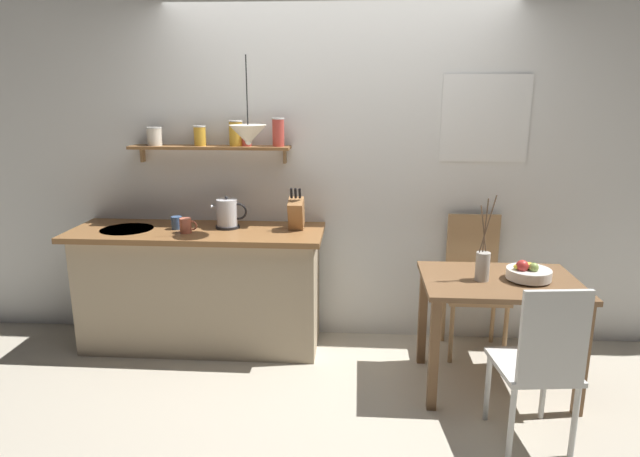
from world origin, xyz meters
TOP-DOWN VIEW (x-y plane):
  - ground_plane at (0.00, 0.00)m, footprint 14.00×14.00m
  - back_wall at (0.20, 0.65)m, footprint 6.80×0.11m
  - kitchen_counter at (-1.00, 0.32)m, footprint 1.83×0.63m
  - wall_shelf at (-0.88, 0.49)m, footprint 1.18×0.20m
  - dining_table at (1.06, -0.15)m, footprint 0.96×0.70m
  - dining_chair_near at (1.13, -0.78)m, footprint 0.44×0.47m
  - dining_chair_far at (1.02, 0.43)m, footprint 0.44×0.42m
  - fruit_bowl at (1.22, -0.16)m, footprint 0.27×0.27m
  - twig_vase at (0.94, -0.18)m, footprint 0.10×0.09m
  - electric_kettle at (-0.78, 0.36)m, footprint 0.26×0.17m
  - knife_block at (-0.28, 0.35)m, footprint 0.11×0.19m
  - coffee_mug_by_sink at (-1.14, 0.31)m, footprint 0.12×0.08m
  - coffee_mug_spare at (-1.04, 0.20)m, footprint 0.13×0.08m
  - pendant_lamp at (-0.58, 0.20)m, footprint 0.25×0.25m

SIDE VIEW (x-z plane):
  - ground_plane at x=0.00m, z-range 0.00..0.00m
  - kitchen_counter at x=-1.00m, z-range 0.01..0.92m
  - dining_chair_near at x=1.13m, z-range 0.04..0.99m
  - dining_chair_far at x=1.02m, z-range 0.05..1.05m
  - dining_table at x=1.06m, z-range 0.25..0.99m
  - fruit_bowl at x=1.22m, z-range 0.72..0.86m
  - twig_vase at x=0.94m, z-range 0.57..1.12m
  - coffee_mug_by_sink at x=-1.14m, z-range 0.91..1.01m
  - coffee_mug_spare at x=-1.04m, z-range 0.91..1.02m
  - electric_kettle at x=-0.78m, z-range 0.90..1.14m
  - knife_block at x=-0.28m, z-range 0.88..1.19m
  - back_wall at x=0.20m, z-range 0.00..2.70m
  - wall_shelf at x=-0.88m, z-range 1.37..1.71m
  - pendant_lamp at x=-0.58m, z-range 1.31..1.89m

